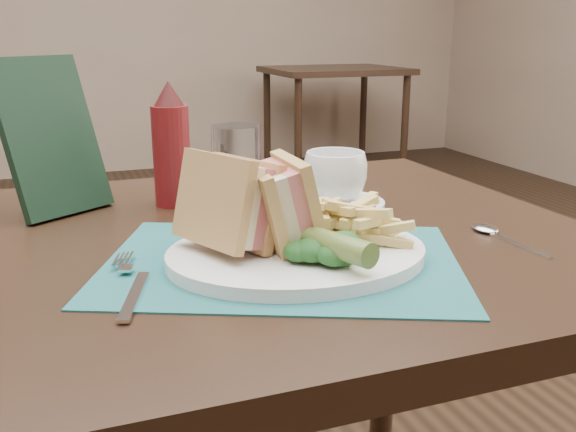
{
  "coord_description": "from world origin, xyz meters",
  "views": [
    {
      "loc": [
        -0.23,
        -1.27,
        1.01
      ],
      "look_at": [
        0.02,
        -0.59,
        0.8
      ],
      "focal_mm": 40.0,
      "sensor_mm": 36.0,
      "label": 1
    }
  ],
  "objects_px": {
    "placemat": "(282,262)",
    "drinking_glass": "(237,172)",
    "ketchup_bottle": "(171,144)",
    "sandwich_half_a": "(213,205)",
    "sandwich_half_b": "(264,204)",
    "table_bg_right": "(334,122)",
    "coffee_cup": "(335,177)",
    "plate": "(297,254)",
    "saucer": "(335,204)",
    "check_presenter": "(51,136)"
  },
  "relations": [
    {
      "from": "placemat",
      "to": "drinking_glass",
      "type": "xyz_separation_m",
      "value": [
        0.01,
        0.2,
        0.06
      ]
    },
    {
      "from": "ketchup_bottle",
      "to": "sandwich_half_a",
      "type": "bearing_deg",
      "value": -91.19
    },
    {
      "from": "sandwich_half_a",
      "to": "sandwich_half_b",
      "type": "xyz_separation_m",
      "value": [
        0.06,
        -0.0,
        -0.0
      ]
    },
    {
      "from": "table_bg_right",
      "to": "coffee_cup",
      "type": "xyz_separation_m",
      "value": [
        -1.48,
        -3.29,
        0.42
      ]
    },
    {
      "from": "ketchup_bottle",
      "to": "plate",
      "type": "bearing_deg",
      "value": -73.94
    },
    {
      "from": "plate",
      "to": "saucer",
      "type": "height_order",
      "value": "plate"
    },
    {
      "from": "table_bg_right",
      "to": "placemat",
      "type": "relative_size",
      "value": 2.24
    },
    {
      "from": "placemat",
      "to": "plate",
      "type": "relative_size",
      "value": 1.34
    },
    {
      "from": "saucer",
      "to": "coffee_cup",
      "type": "xyz_separation_m",
      "value": [
        0.0,
        0.0,
        0.04
      ]
    },
    {
      "from": "check_presenter",
      "to": "drinking_glass",
      "type": "bearing_deg",
      "value": -58.75
    },
    {
      "from": "placemat",
      "to": "plate",
      "type": "height_order",
      "value": "plate"
    },
    {
      "from": "table_bg_right",
      "to": "check_presenter",
      "type": "height_order",
      "value": "check_presenter"
    },
    {
      "from": "saucer",
      "to": "sandwich_half_a",
      "type": "bearing_deg",
      "value": -141.58
    },
    {
      "from": "plate",
      "to": "drinking_glass",
      "type": "xyz_separation_m",
      "value": [
        -0.01,
        0.21,
        0.06
      ]
    },
    {
      "from": "table_bg_right",
      "to": "sandwich_half_b",
      "type": "bearing_deg",
      "value": -115.45
    },
    {
      "from": "table_bg_right",
      "to": "coffee_cup",
      "type": "distance_m",
      "value": 3.63
    },
    {
      "from": "table_bg_right",
      "to": "check_presenter",
      "type": "distance_m",
      "value": 3.71
    },
    {
      "from": "saucer",
      "to": "drinking_glass",
      "type": "xyz_separation_m",
      "value": [
        -0.15,
        0.01,
        0.06
      ]
    },
    {
      "from": "sandwich_half_b",
      "to": "saucer",
      "type": "xyz_separation_m",
      "value": [
        0.17,
        0.18,
        -0.06
      ]
    },
    {
      "from": "sandwich_half_a",
      "to": "saucer",
      "type": "height_order",
      "value": "sandwich_half_a"
    },
    {
      "from": "sandwich_half_a",
      "to": "coffee_cup",
      "type": "relative_size",
      "value": 1.18
    },
    {
      "from": "table_bg_right",
      "to": "ketchup_bottle",
      "type": "xyz_separation_m",
      "value": [
        -1.7,
        -3.18,
        0.47
      ]
    },
    {
      "from": "sandwich_half_a",
      "to": "check_presenter",
      "type": "distance_m",
      "value": 0.35
    },
    {
      "from": "sandwich_half_a",
      "to": "check_presenter",
      "type": "xyz_separation_m",
      "value": [
        -0.16,
        0.3,
        0.04
      ]
    },
    {
      "from": "sandwich_half_a",
      "to": "ketchup_bottle",
      "type": "height_order",
      "value": "ketchup_bottle"
    },
    {
      "from": "table_bg_right",
      "to": "check_presenter",
      "type": "bearing_deg",
      "value": -120.59
    },
    {
      "from": "plate",
      "to": "sandwich_half_a",
      "type": "distance_m",
      "value": 0.11
    },
    {
      "from": "sandwich_half_b",
      "to": "check_presenter",
      "type": "distance_m",
      "value": 0.38
    },
    {
      "from": "plate",
      "to": "check_presenter",
      "type": "height_order",
      "value": "check_presenter"
    },
    {
      "from": "table_bg_right",
      "to": "plate",
      "type": "xyz_separation_m",
      "value": [
        -1.62,
        -3.48,
        0.38
      ]
    },
    {
      "from": "drinking_glass",
      "to": "check_presenter",
      "type": "distance_m",
      "value": 0.27
    },
    {
      "from": "placemat",
      "to": "sandwich_half_a",
      "type": "distance_m",
      "value": 0.1
    },
    {
      "from": "coffee_cup",
      "to": "drinking_glass",
      "type": "distance_m",
      "value": 0.15
    },
    {
      "from": "plate",
      "to": "coffee_cup",
      "type": "distance_m",
      "value": 0.25
    },
    {
      "from": "saucer",
      "to": "check_presenter",
      "type": "height_order",
      "value": "check_presenter"
    },
    {
      "from": "sandwich_half_a",
      "to": "saucer",
      "type": "distance_m",
      "value": 0.3
    },
    {
      "from": "sandwich_half_b",
      "to": "check_presenter",
      "type": "height_order",
      "value": "check_presenter"
    },
    {
      "from": "placemat",
      "to": "ketchup_bottle",
      "type": "relative_size",
      "value": 2.16
    },
    {
      "from": "coffee_cup",
      "to": "drinking_glass",
      "type": "relative_size",
      "value": 0.73
    },
    {
      "from": "sandwich_half_b",
      "to": "coffee_cup",
      "type": "height_order",
      "value": "sandwich_half_b"
    },
    {
      "from": "table_bg_right",
      "to": "ketchup_bottle",
      "type": "height_order",
      "value": "ketchup_bottle"
    },
    {
      "from": "saucer",
      "to": "coffee_cup",
      "type": "bearing_deg",
      "value": 0.0
    },
    {
      "from": "sandwich_half_b",
      "to": "drinking_glass",
      "type": "bearing_deg",
      "value": 83.89
    },
    {
      "from": "drinking_glass",
      "to": "check_presenter",
      "type": "bearing_deg",
      "value": 154.41
    },
    {
      "from": "plate",
      "to": "ketchup_bottle",
      "type": "relative_size",
      "value": 1.61
    },
    {
      "from": "placemat",
      "to": "ketchup_bottle",
      "type": "distance_m",
      "value": 0.32
    },
    {
      "from": "placemat",
      "to": "sandwich_half_b",
      "type": "distance_m",
      "value": 0.07
    },
    {
      "from": "coffee_cup",
      "to": "ketchup_bottle",
      "type": "height_order",
      "value": "ketchup_bottle"
    },
    {
      "from": "placemat",
      "to": "coffee_cup",
      "type": "relative_size",
      "value": 4.24
    },
    {
      "from": "ketchup_bottle",
      "to": "check_presenter",
      "type": "bearing_deg",
      "value": 172.83
    }
  ]
}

